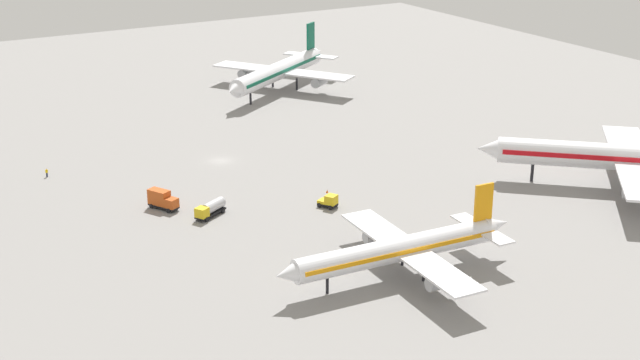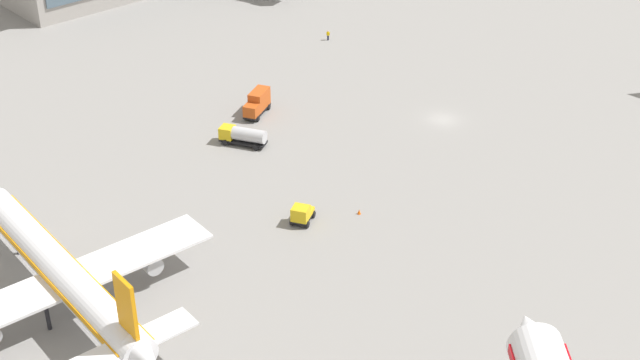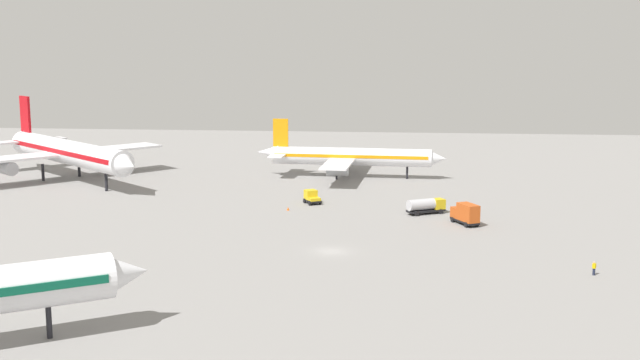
{
  "view_description": "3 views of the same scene",
  "coord_description": "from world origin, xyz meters",
  "px_view_note": "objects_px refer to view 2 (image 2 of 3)",
  "views": [
    {
      "loc": [
        153.16,
        -65.66,
        57.53
      ],
      "look_at": [
        28.5,
        6.37,
        3.9
      ],
      "focal_mm": 49.46,
      "sensor_mm": 36.0,
      "label": 1
    },
    {
      "loc": [
        89.63,
        72.6,
        58.56
      ],
      "look_at": [
        31.28,
        8.67,
        6.55
      ],
      "focal_mm": 51.14,
      "sensor_mm": 36.0,
      "label": 2
    },
    {
      "loc": [
        -105.16,
        -9.54,
        27.63
      ],
      "look_at": [
        29.74,
        4.55,
        4.49
      ],
      "focal_mm": 46.01,
      "sensor_mm": 36.0,
      "label": 3
    }
  ],
  "objects_px": {
    "catering_truck": "(257,103)",
    "fuel_truck": "(243,135)",
    "safety_cone_near_gate": "(359,212)",
    "ground_crew_worker": "(328,35)",
    "baggage_tug": "(302,214)",
    "airplane_at_gate": "(61,272)"
  },
  "relations": [
    {
      "from": "catering_truck",
      "to": "safety_cone_near_gate",
      "type": "xyz_separation_m",
      "value": [
        7.66,
        28.34,
        -1.4
      ]
    },
    {
      "from": "ground_crew_worker",
      "to": "baggage_tug",
      "type": "bearing_deg",
      "value": -163.96
    },
    {
      "from": "catering_truck",
      "to": "safety_cone_near_gate",
      "type": "height_order",
      "value": "catering_truck"
    },
    {
      "from": "catering_truck",
      "to": "ground_crew_worker",
      "type": "height_order",
      "value": "catering_truck"
    },
    {
      "from": "airplane_at_gate",
      "to": "ground_crew_worker",
      "type": "height_order",
      "value": "airplane_at_gate"
    },
    {
      "from": "baggage_tug",
      "to": "catering_truck",
      "type": "bearing_deg",
      "value": -148.43
    },
    {
      "from": "catering_truck",
      "to": "baggage_tug",
      "type": "bearing_deg",
      "value": 33.71
    },
    {
      "from": "airplane_at_gate",
      "to": "safety_cone_near_gate",
      "type": "height_order",
      "value": "airplane_at_gate"
    },
    {
      "from": "baggage_tug",
      "to": "fuel_truck",
      "type": "relative_size",
      "value": 0.58
    },
    {
      "from": "airplane_at_gate",
      "to": "baggage_tug",
      "type": "relative_size",
      "value": 10.41
    },
    {
      "from": "catering_truck",
      "to": "airplane_at_gate",
      "type": "bearing_deg",
      "value": -1.16
    },
    {
      "from": "safety_cone_near_gate",
      "to": "ground_crew_worker",
      "type": "bearing_deg",
      "value": -128.92
    },
    {
      "from": "catering_truck",
      "to": "fuel_truck",
      "type": "bearing_deg",
      "value": 11.49
    },
    {
      "from": "fuel_truck",
      "to": "ground_crew_worker",
      "type": "height_order",
      "value": "fuel_truck"
    },
    {
      "from": "fuel_truck",
      "to": "safety_cone_near_gate",
      "type": "xyz_separation_m",
      "value": [
        0.47,
        22.52,
        -1.09
      ]
    },
    {
      "from": "catering_truck",
      "to": "fuel_truck",
      "type": "height_order",
      "value": "catering_truck"
    },
    {
      "from": "catering_truck",
      "to": "fuel_truck",
      "type": "relative_size",
      "value": 0.91
    },
    {
      "from": "fuel_truck",
      "to": "ground_crew_worker",
      "type": "bearing_deg",
      "value": -88.83
    },
    {
      "from": "baggage_tug",
      "to": "safety_cone_near_gate",
      "type": "xyz_separation_m",
      "value": [
        -6.14,
        3.21,
        -0.86
      ]
    },
    {
      "from": "ground_crew_worker",
      "to": "safety_cone_near_gate",
      "type": "distance_m",
      "value": 53.57
    },
    {
      "from": "safety_cone_near_gate",
      "to": "baggage_tug",
      "type": "bearing_deg",
      "value": -27.59
    },
    {
      "from": "baggage_tug",
      "to": "fuel_truck",
      "type": "xyz_separation_m",
      "value": [
        -6.61,
        -19.31,
        0.23
      ]
    }
  ]
}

